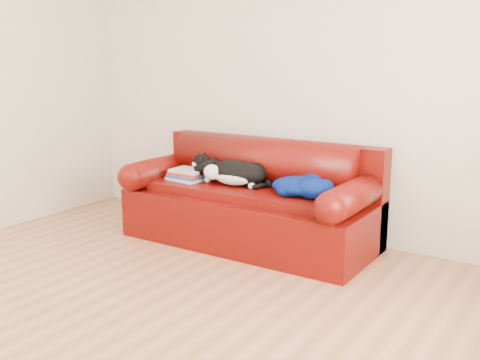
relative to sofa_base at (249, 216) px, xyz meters
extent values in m
plane|color=#96633C|center=(0.11, -1.49, -0.24)|extent=(4.50, 4.50, 0.00)
cube|color=beige|center=(0.11, 0.51, 1.06)|extent=(4.50, 0.02, 2.60)
cube|color=#3C0902|center=(0.00, 0.01, -0.03)|extent=(2.10, 0.90, 0.42)
cube|color=#3C0902|center=(0.00, -0.04, 0.21)|extent=(1.66, 0.62, 0.10)
cylinder|color=black|center=(-0.93, -0.32, -0.21)|extent=(0.06, 0.06, 0.05)
cylinder|color=black|center=(0.93, -0.32, -0.21)|extent=(0.06, 0.06, 0.05)
cylinder|color=black|center=(-0.93, 0.34, -0.21)|extent=(0.06, 0.06, 0.05)
cylinder|color=black|center=(0.93, 0.34, -0.21)|extent=(0.06, 0.06, 0.05)
cube|color=#3C0902|center=(0.00, 0.37, 0.19)|extent=(2.10, 0.18, 0.85)
cylinder|color=#3C0902|center=(0.00, 0.26, 0.44)|extent=(1.70, 0.40, 0.40)
cylinder|color=#3C0902|center=(-0.93, 0.01, 0.30)|extent=(0.24, 0.88, 0.24)
sphere|color=#3C0902|center=(-0.93, -0.43, 0.30)|extent=(0.24, 0.24, 0.24)
cylinder|color=#3C0902|center=(0.93, 0.01, 0.30)|extent=(0.24, 0.88, 0.24)
sphere|color=#3C0902|center=(0.93, -0.43, 0.30)|extent=(0.24, 0.24, 0.24)
cube|color=beige|center=(-0.57, -0.11, 0.28)|extent=(0.34, 0.27, 0.02)
cube|color=white|center=(-0.57, -0.11, 0.28)|extent=(0.32, 0.26, 0.02)
cube|color=#2045AE|center=(-0.57, -0.11, 0.30)|extent=(0.32, 0.25, 0.02)
cube|color=white|center=(-0.57, -0.11, 0.30)|extent=(0.31, 0.24, 0.02)
cube|color=red|center=(-0.57, -0.11, 0.33)|extent=(0.30, 0.23, 0.02)
cube|color=white|center=(-0.57, -0.11, 0.33)|extent=(0.29, 0.22, 0.02)
cube|color=#B7BABE|center=(-0.57, -0.11, 0.35)|extent=(0.30, 0.23, 0.02)
cube|color=white|center=(-0.57, -0.11, 0.35)|extent=(0.28, 0.22, 0.02)
ellipsoid|color=black|center=(-0.11, -0.04, 0.37)|extent=(0.58, 0.47, 0.21)
ellipsoid|color=white|center=(-0.10, -0.10, 0.33)|extent=(0.39, 0.29, 0.13)
ellipsoid|color=white|center=(-0.27, -0.15, 0.37)|extent=(0.19, 0.18, 0.13)
ellipsoid|color=black|center=(0.03, 0.04, 0.35)|extent=(0.28, 0.28, 0.18)
ellipsoid|color=black|center=(-0.41, -0.18, 0.43)|extent=(0.19, 0.19, 0.13)
ellipsoid|color=white|center=(-0.43, -0.22, 0.42)|extent=(0.09, 0.08, 0.05)
sphere|color=#BF7272|center=(-0.45, -0.23, 0.42)|extent=(0.02, 0.02, 0.02)
cone|color=black|center=(-0.38, -0.20, 0.50)|extent=(0.07, 0.07, 0.06)
cone|color=black|center=(-0.41, -0.14, 0.50)|extent=(0.07, 0.07, 0.06)
cylinder|color=black|center=(0.14, 0.05, 0.30)|extent=(0.16, 0.15, 0.05)
sphere|color=white|center=(-0.31, -0.19, 0.29)|extent=(0.05, 0.05, 0.05)
sphere|color=white|center=(0.07, -0.09, 0.29)|extent=(0.05, 0.05, 0.05)
ellipsoid|color=#020D40|center=(0.49, -0.04, 0.33)|extent=(0.47, 0.43, 0.14)
ellipsoid|color=#020D40|center=(0.63, -0.10, 0.34)|extent=(0.29, 0.25, 0.16)
ellipsoid|color=#020D40|center=(0.38, 0.05, 0.32)|extent=(0.29, 0.32, 0.11)
ellipsoid|color=#020D40|center=(0.54, 0.09, 0.34)|extent=(0.24, 0.19, 0.16)
ellipsoid|color=#020D40|center=(0.43, -0.14, 0.32)|extent=(0.18, 0.20, 0.11)
ellipsoid|color=#B5B8C7|center=(0.55, -0.12, 0.35)|extent=(0.20, 0.08, 0.05)
camera|label=1|loc=(2.44, -3.87, 1.32)|focal=42.00mm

